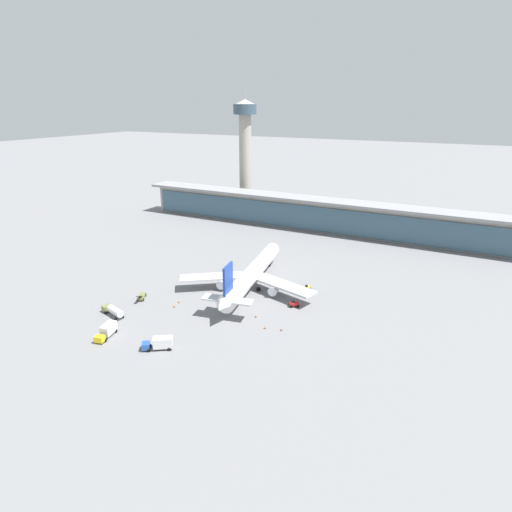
{
  "coord_description": "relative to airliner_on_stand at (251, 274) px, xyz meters",
  "views": [
    {
      "loc": [
        64.32,
        -102.76,
        56.53
      ],
      "look_at": [
        0.0,
        20.85,
        7.11
      ],
      "focal_mm": 30.46,
      "sensor_mm": 36.0,
      "label": 1
    }
  ],
  "objects": [
    {
      "name": "airliner_on_stand",
      "position": [
        0.0,
        0.0,
        0.0
      ],
      "size": [
        43.96,
        57.83,
        15.46
      ],
      "color": "white",
      "rests_on": "ground"
    },
    {
      "name": "service_truck_near_nose_yellow",
      "position": [
        -18.33,
        -43.93,
        -3.18
      ],
      "size": [
        3.87,
        7.63,
        3.1
      ],
      "color": "yellow",
      "rests_on": "ground"
    },
    {
      "name": "service_truck_by_tail_blue",
      "position": [
        -2.49,
        -42.54,
        -3.18
      ],
      "size": [
        7.35,
        5.95,
        3.1
      ],
      "color": "#234C9E",
      "rests_on": "ground"
    },
    {
      "name": "safety_cone_echo",
      "position": [
        10.41,
        -16.98,
        -4.55
      ],
      "size": [
        0.62,
        0.62,
        0.7
      ],
      "color": "orange",
      "rests_on": "ground"
    },
    {
      "name": "safety_cone_charlie",
      "position": [
        -13.65,
        -22.48,
        -4.55
      ],
      "size": [
        0.62,
        0.62,
        0.7
      ],
      "color": "orange",
      "rests_on": "ground"
    },
    {
      "name": "safety_cone_bravo",
      "position": [
        -14.29,
        -19.42,
        -4.55
      ],
      "size": [
        0.62,
        0.62,
        0.7
      ],
      "color": "orange",
      "rests_on": "ground"
    },
    {
      "name": "service_truck_mid_apron_olive",
      "position": [
        -25.99,
        -22.48,
        -4.06
      ],
      "size": [
        4.46,
        6.61,
        2.7
      ],
      "color": "olive",
      "rests_on": "ground"
    },
    {
      "name": "service_truck_at_far_stand_olive",
      "position": [
        -25.16,
        -34.78,
        -3.16
      ],
      "size": [
        8.89,
        4.61,
        2.95
      ],
      "color": "olive",
      "rests_on": "ground"
    },
    {
      "name": "control_tower",
      "position": [
        -52.79,
        92.3,
        29.67
      ],
      "size": [
        12.0,
        12.0,
        63.12
      ],
      "color": "#9E998E",
      "rests_on": "ground"
    },
    {
      "name": "ground_plane",
      "position": [
        -3.81,
        -10.33,
        -4.87
      ],
      "size": [
        1200.0,
        1200.0,
        0.0
      ],
      "primitive_type": "plane",
      "color": "slate"
    },
    {
      "name": "safety_cone_delta",
      "position": [
        15.56,
        -21.63,
        -4.55
      ],
      "size": [
        0.62,
        0.62,
        0.7
      ],
      "color": "orange",
      "rests_on": "ground"
    },
    {
      "name": "service_truck_on_taxiway_red",
      "position": [
        17.38,
        -5.97,
        -3.99
      ],
      "size": [
        3.32,
        3.04,
        2.05
      ],
      "color": "#B21E1E",
      "rests_on": "ground"
    },
    {
      "name": "safety_cone_alpha",
      "position": [
        19.86,
        -20.55,
        -4.55
      ],
      "size": [
        0.62,
        0.62,
        0.7
      ],
      "color": "orange",
      "rests_on": "ground"
    },
    {
      "name": "service_truck_under_wing_yellow",
      "position": [
        16.53,
        6.41,
        -3.99
      ],
      "size": [
        1.8,
        2.91,
        2.05
      ],
      "color": "yellow",
      "rests_on": "ground"
    },
    {
      "name": "terminal_building",
      "position": [
        -3.81,
        74.02,
        3.0
      ],
      "size": [
        183.6,
        12.8,
        15.2
      ],
      "color": "#9E998E",
      "rests_on": "ground"
    }
  ]
}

